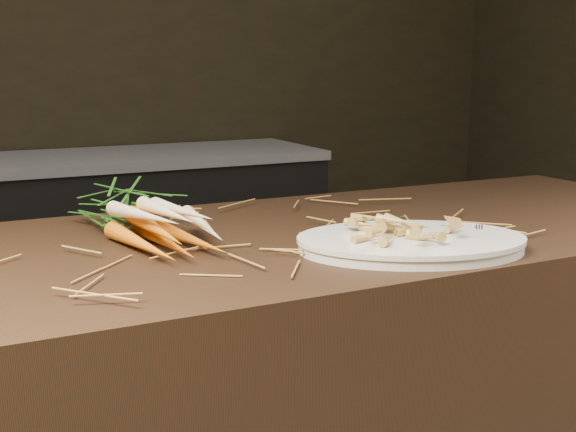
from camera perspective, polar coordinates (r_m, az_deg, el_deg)
name	(u,v)px	position (r m, az deg, el deg)	size (l,w,h in m)	color
back_counter	(112,250)	(3.22, -13.74, -2.66)	(1.82, 0.62, 0.84)	black
straw_bedding	(167,243)	(1.26, -9.56, -2.10)	(1.40, 0.60, 0.02)	#A3732B
root_veg_bunch	(138,213)	(1.36, -11.78, 0.27)	(0.20, 0.48, 0.09)	orange
serving_platter	(411,245)	(1.24, 9.70, -2.25)	(0.39, 0.26, 0.02)	white
roasted_veg_heap	(412,226)	(1.24, 9.75, -0.82)	(0.19, 0.14, 0.04)	#A97E3B
serving_fork	(494,239)	(1.27, 15.94, -1.73)	(0.01, 0.15, 0.00)	silver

